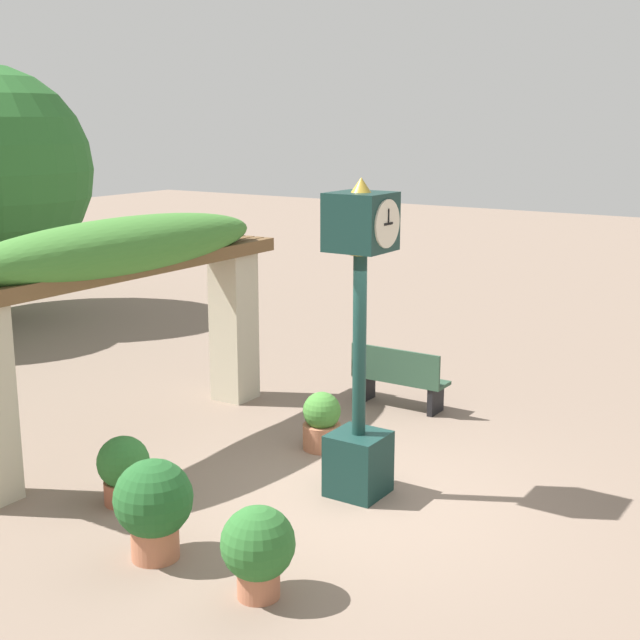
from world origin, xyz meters
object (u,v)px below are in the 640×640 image
(pedestal_clock, at_px, (359,346))
(potted_plant_far_right, at_px, (322,421))
(potted_plant_near_right, at_px, (124,468))
(park_bench, at_px, (399,379))
(potted_plant_near_left, at_px, (258,548))
(potted_plant_far_left, at_px, (154,504))

(pedestal_clock, height_order, potted_plant_far_right, pedestal_clock)
(potted_plant_near_right, distance_m, park_bench, 4.54)
(potted_plant_near_left, xyz_separation_m, park_bench, (5.19, 1.40, -0.03))
(potted_plant_near_left, relative_size, potted_plant_far_right, 1.13)
(pedestal_clock, xyz_separation_m, potted_plant_far_right, (0.92, 1.07, -1.32))
(potted_plant_near_left, height_order, potted_plant_far_left, potted_plant_far_left)
(potted_plant_near_right, distance_m, potted_plant_far_right, 2.66)
(pedestal_clock, xyz_separation_m, park_bench, (2.86, 1.03, -1.26))
(park_bench, bearing_deg, potted_plant_near_right, 77.82)
(potted_plant_near_left, relative_size, potted_plant_near_right, 1.11)
(potted_plant_far_left, distance_m, park_bench, 5.17)
(potted_plant_near_left, bearing_deg, potted_plant_near_right, 72.20)
(potted_plant_near_right, height_order, potted_plant_far_right, potted_plant_near_right)
(pedestal_clock, height_order, park_bench, pedestal_clock)
(park_bench, bearing_deg, pedestal_clock, 109.71)
(pedestal_clock, distance_m, park_bench, 3.29)
(park_bench, bearing_deg, potted_plant_far_left, 91.90)
(pedestal_clock, xyz_separation_m, potted_plant_near_left, (-2.33, -0.38, -1.23))
(pedestal_clock, height_order, potted_plant_near_right, pedestal_clock)
(pedestal_clock, bearing_deg, park_bench, 19.71)
(potted_plant_far_right, xyz_separation_m, park_bench, (1.94, -0.05, 0.07))
(pedestal_clock, relative_size, potted_plant_far_left, 3.56)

